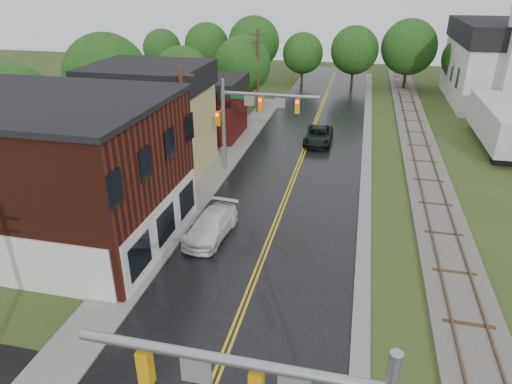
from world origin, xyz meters
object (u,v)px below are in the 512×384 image
(traffic_signal_far, at_px, (251,110))
(tree_left_a, at_px, (12,113))
(tree_left_c, at_px, (183,77))
(tree_left_b, at_px, (108,79))
(tree_left_e, at_px, (244,66))
(brick_building, at_px, (44,171))
(suv_dark, at_px, (319,136))
(utility_pole_c, at_px, (258,70))
(church, at_px, (504,55))
(utility_pole_b, at_px, (184,131))
(pickup_white, at_px, (211,226))
(semi_trailer, at_px, (497,122))

(traffic_signal_far, relative_size, tree_left_a, 0.85)
(tree_left_a, height_order, tree_left_c, tree_left_a)
(tree_left_b, distance_m, tree_left_e, 16.67)
(brick_building, height_order, suv_dark, brick_building)
(traffic_signal_far, bearing_deg, suv_dark, 61.16)
(utility_pole_c, bearing_deg, church, 19.97)
(church, relative_size, traffic_signal_far, 2.72)
(church, xyz_separation_m, utility_pole_b, (-26.80, -31.74, -1.11))
(traffic_signal_far, height_order, utility_pole_b, utility_pole_b)
(tree_left_a, xyz_separation_m, tree_left_b, (2.00, 10.00, 0.60))
(pickup_white, xyz_separation_m, semi_trailer, (19.90, 20.95, 1.55))
(tree_left_a, bearing_deg, church, 38.63)
(brick_building, relative_size, tree_left_b, 1.48)
(semi_trailer, bearing_deg, tree_left_e, 162.32)
(brick_building, xyz_separation_m, church, (32.48, 38.74, 1.68))
(utility_pole_c, bearing_deg, tree_left_c, -149.80)
(tree_left_a, bearing_deg, tree_left_c, 71.57)
(tree_left_c, distance_m, tree_left_e, 7.82)
(tree_left_a, relative_size, semi_trailer, 0.72)
(utility_pole_c, bearing_deg, tree_left_a, -120.55)
(utility_pole_b, distance_m, tree_left_a, 13.05)
(church, height_order, utility_pole_b, church)
(semi_trailer, bearing_deg, pickup_white, -133.53)
(tree_left_a, relative_size, pickup_white, 1.74)
(semi_trailer, bearing_deg, tree_left_a, -156.29)
(brick_building, height_order, semi_trailer, brick_building)
(tree_left_a, bearing_deg, suv_dark, 32.33)
(tree_left_c, bearing_deg, brick_building, -86.86)
(brick_building, relative_size, tree_left_e, 1.75)
(tree_left_e, height_order, suv_dark, tree_left_e)
(tree_left_c, bearing_deg, semi_trailer, -3.89)
(utility_pole_c, relative_size, tree_left_c, 1.18)
(tree_left_a, height_order, semi_trailer, tree_left_a)
(tree_left_e, bearing_deg, tree_left_b, -122.74)
(utility_pole_b, distance_m, semi_trailer, 28.23)
(tree_left_c, xyz_separation_m, suv_dark, (14.83, -4.82, -3.78))
(suv_dark, bearing_deg, tree_left_c, 161.57)
(tree_left_e, height_order, semi_trailer, tree_left_e)
(traffic_signal_far, xyz_separation_m, tree_left_e, (-5.38, 18.90, -0.16))
(utility_pole_c, bearing_deg, suv_dark, -48.90)
(brick_building, xyz_separation_m, traffic_signal_far, (9.01, 12.00, 0.82))
(tree_left_b, distance_m, semi_trailer, 34.97)
(utility_pole_c, relative_size, pickup_white, 1.81)
(tree_left_c, bearing_deg, pickup_white, -65.69)
(traffic_signal_far, distance_m, utility_pole_b, 6.01)
(utility_pole_c, relative_size, tree_left_b, 0.93)
(brick_building, distance_m, tree_left_a, 10.14)
(tree_left_b, bearing_deg, semi_trailer, 9.83)
(tree_left_b, distance_m, tree_left_c, 9.03)
(tree_left_a, distance_m, tree_left_b, 10.22)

